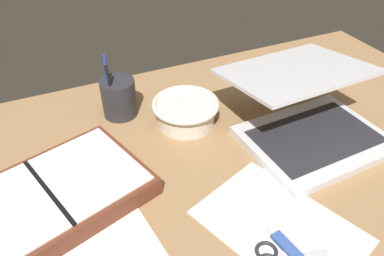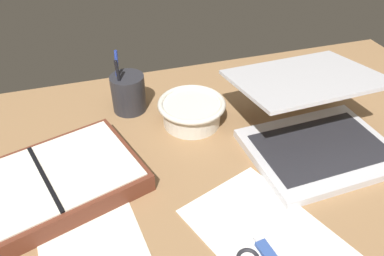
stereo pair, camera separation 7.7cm
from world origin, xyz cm
name	(u,v)px [view 1 (the left image)]	position (x,y,z in cm)	size (l,w,h in cm)	color
desk_top	(243,184)	(0.00, 0.00, 1.00)	(140.00, 100.00, 2.00)	#936D47
laptop	(308,115)	(20.36, 7.10, 7.36)	(31.79, 34.71, 15.57)	silver
bowl	(186,111)	(-2.85, 22.49, 5.38)	(16.03, 16.03, 6.06)	silver
pen_cup	(119,98)	(-16.13, 32.60, 6.80)	(8.32, 8.32, 15.58)	#28282D
planner	(50,199)	(-35.97, 8.92, 4.06)	(39.83, 31.71, 4.31)	brown
paper_sheet_front	(281,226)	(0.26, -12.49, 2.08)	(19.15, 27.56, 0.16)	white
paper_sheet_beside_planner	(106,251)	(-29.29, -4.79, 2.08)	(16.93, 24.72, 0.16)	silver
usb_drive	(286,246)	(-1.62, -16.50, 2.50)	(2.79, 7.35, 1.00)	#33519E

